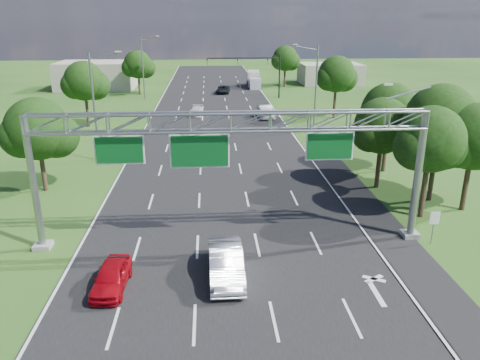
{
  "coord_description": "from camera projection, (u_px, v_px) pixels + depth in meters",
  "views": [
    {
      "loc": [
        -0.95,
        -13.76,
        13.09
      ],
      "look_at": [
        0.86,
        12.9,
        3.71
      ],
      "focal_mm": 35.0,
      "sensor_mm": 36.0,
      "label": 1
    }
  ],
  "objects": [
    {
      "name": "ground",
      "position": [
        219.0,
        158.0,
        45.59
      ],
      "size": [
        220.0,
        220.0,
        0.0
      ],
      "primitive_type": "plane",
      "color": "#204915",
      "rests_on": "ground"
    },
    {
      "name": "traffic_signal",
      "position": [
        259.0,
        67.0,
        77.3
      ],
      "size": [
        12.21,
        0.24,
        7.0
      ],
      "color": "black",
      "rests_on": "ground"
    },
    {
      "name": "streetlight_l_far",
      "position": [
        144.0,
        65.0,
        75.97
      ],
      "size": [
        2.97,
        0.22,
        10.16
      ],
      "color": "gray",
      "rests_on": "ground"
    },
    {
      "name": "car_queue_b",
      "position": [
        223.0,
        89.0,
        83.8
      ],
      "size": [
        2.64,
        4.93,
        1.32
      ],
      "primitive_type": "imported",
      "rotation": [
        0.0,
        0.0,
        -0.1
      ],
      "color": "black",
      "rests_on": "ground"
    },
    {
      "name": "building_right",
      "position": [
        330.0,
        74.0,
        95.41
      ],
      "size": [
        12.0,
        9.0,
        4.0
      ],
      "primitive_type": "cube",
      "color": "#9E9584",
      "rests_on": "ground"
    },
    {
      "name": "tree_verge_la",
      "position": [
        39.0,
        132.0,
        35.63
      ],
      "size": [
        5.76,
        4.8,
        7.4
      ],
      "color": "#2D2116",
      "rests_on": "ground"
    },
    {
      "name": "red_coupe",
      "position": [
        111.0,
        277.0,
        23.57
      ],
      "size": [
        1.74,
        3.97,
        1.33
      ],
      "primitive_type": "imported",
      "rotation": [
        0.0,
        0.0,
        -0.05
      ],
      "color": "#A90712",
      "rests_on": "ground"
    },
    {
      "name": "regulatory_sign",
      "position": [
        434.0,
        221.0,
        27.97
      ],
      "size": [
        0.6,
        0.08,
        2.1
      ],
      "color": "gray",
      "rests_on": "ground"
    },
    {
      "name": "sign_gantry",
      "position": [
        232.0,
        132.0,
        26.38
      ],
      "size": [
        23.5,
        1.0,
        9.56
      ],
      "color": "gray",
      "rests_on": "ground"
    },
    {
      "name": "road_flare",
      "position": [
        378.0,
        224.0,
        31.18
      ],
      "size": [
        3.0,
        30.0,
        0.02
      ],
      "primitive_type": "cube",
      "color": "black",
      "rests_on": "ground"
    },
    {
      "name": "tree_cluster_right",
      "position": [
        422.0,
        127.0,
        34.59
      ],
      "size": [
        9.91,
        14.6,
        8.68
      ],
      "color": "#2D2116",
      "rests_on": "ground"
    },
    {
      "name": "car_queue_d",
      "position": [
        266.0,
        112.0,
        63.55
      ],
      "size": [
        2.14,
        5.1,
        1.64
      ],
      "primitive_type": "imported",
      "rotation": [
        0.0,
        0.0,
        0.08
      ],
      "color": "#B8B8B8",
      "rests_on": "ground"
    },
    {
      "name": "silver_sedan",
      "position": [
        226.0,
        263.0,
        24.56
      ],
      "size": [
        1.84,
        5.09,
        1.67
      ],
      "primitive_type": "imported",
      "rotation": [
        0.0,
        0.0,
        0.01
      ],
      "color": "silver",
      "rests_on": "ground"
    },
    {
      "name": "tree_verge_re",
      "position": [
        286.0,
        60.0,
        89.99
      ],
      "size": [
        5.76,
        4.8,
        7.84
      ],
      "color": "#2D2116",
      "rests_on": "ground"
    },
    {
      "name": "streetlight_l_near",
      "position": [
        96.0,
        102.0,
        43.02
      ],
      "size": [
        2.97,
        0.22,
        10.16
      ],
      "color": "gray",
      "rests_on": "ground"
    },
    {
      "name": "road",
      "position": [
        219.0,
        158.0,
        45.59
      ],
      "size": [
        18.0,
        180.0,
        0.02
      ],
      "primitive_type": "cube",
      "color": "black",
      "rests_on": "ground"
    },
    {
      "name": "car_queue_a",
      "position": [
        196.0,
        111.0,
        65.01
      ],
      "size": [
        2.09,
        4.28,
        1.2
      ],
      "primitive_type": "imported",
      "rotation": [
        0.0,
        0.0,
        -0.1
      ],
      "color": "silver",
      "rests_on": "ground"
    },
    {
      "name": "building_left",
      "position": [
        97.0,
        75.0,
        88.54
      ],
      "size": [
        14.0,
        10.0,
        5.0
      ],
      "primitive_type": "cube",
      "color": "#9E9584",
      "rests_on": "ground"
    },
    {
      "name": "streetlight_r_mid",
      "position": [
        314.0,
        85.0,
        53.87
      ],
      "size": [
        2.97,
        0.22,
        10.16
      ],
      "color": "gray",
      "rests_on": "ground"
    },
    {
      "name": "box_truck",
      "position": [
        254.0,
        80.0,
        90.84
      ],
      "size": [
        2.64,
        7.88,
        2.93
      ],
      "rotation": [
        0.0,
        0.0,
        -0.07
      ],
      "color": "beige",
      "rests_on": "ground"
    },
    {
      "name": "tree_verge_lc",
      "position": [
        138.0,
        66.0,
        80.8
      ],
      "size": [
        5.76,
        4.8,
        7.62
      ],
      "color": "#2D2116",
      "rests_on": "ground"
    },
    {
      "name": "tree_verge_lb",
      "position": [
        85.0,
        83.0,
        56.93
      ],
      "size": [
        5.76,
        4.8,
        8.06
      ],
      "color": "#2D2116",
      "rests_on": "ground"
    },
    {
      "name": "tree_verge_rd",
      "position": [
        337.0,
        76.0,
        61.73
      ],
      "size": [
        5.76,
        4.8,
        8.28
      ],
      "color": "#2D2116",
      "rests_on": "ground"
    }
  ]
}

